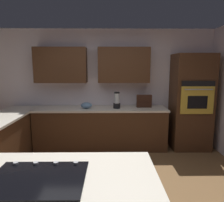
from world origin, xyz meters
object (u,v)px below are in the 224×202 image
wall_oven (191,102)px  blender (117,101)px  spice_rack (144,101)px  mixing_bowl (86,105)px  cooktop (37,178)px

wall_oven → blender: (1.60, 0.03, 0.03)m
wall_oven → blender: size_ratio=5.86×
wall_oven → spice_rack: 1.00m
mixing_bowl → spice_rack: (-1.25, -0.11, 0.07)m
cooktop → mixing_bowl: (-0.08, -2.81, 0.06)m
wall_oven → blender: wall_oven is taller
wall_oven → mixing_bowl: (2.25, 0.03, -0.06)m
cooktop → blender: size_ratio=2.18×
cooktop → blender: blender is taller
mixing_bowl → wall_oven: bearing=-179.3°
cooktop → mixing_bowl: 2.81m
wall_oven → spice_rack: size_ratio=6.26×
cooktop → spice_rack: (-1.33, -2.92, 0.13)m
spice_rack → wall_oven: bearing=175.2°
wall_oven → cooktop: wall_oven is taller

